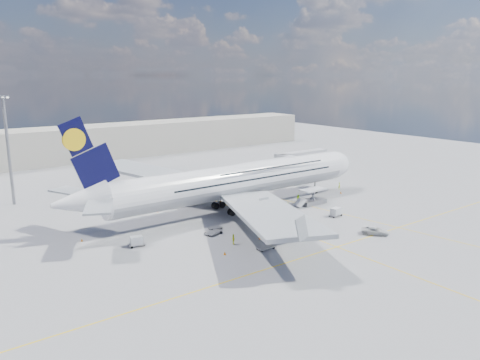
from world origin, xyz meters
TOP-DOWN VIEW (x-y plane):
  - ground at (0.00, 0.00)m, footprint 300.00×300.00m
  - taxi_line_main at (0.00, 0.00)m, footprint 0.25×220.00m
  - taxi_line_cross at (0.00, -20.00)m, footprint 120.00×0.25m
  - taxi_line_diag at (14.00, 10.00)m, footprint 14.16×99.06m
  - airliner at (0.26, 10.00)m, footprint 77.26×79.15m
  - jet_bridge at (29.81, 20.94)m, footprint 18.80×12.10m
  - cargo_loader at (16.82, 2.89)m, footprint 8.53×3.20m
  - light_mast at (-40.00, 45.00)m, footprint 3.00×0.70m
  - terminal at (0.00, 95.00)m, footprint 180.00×16.00m
  - tree_line at (40.00, 140.00)m, footprint 160.00×6.00m
  - dolly_row_a at (-10.97, -13.32)m, footprint 3.34×1.92m
  - dolly_row_b at (-13.91, -1.13)m, footprint 3.79×2.73m
  - dolly_row_c at (-11.89, 1.21)m, footprint 2.85×1.79m
  - dolly_back at (-28.51, 1.64)m, footprint 3.19×2.20m
  - dolly_nose_far at (13.79, -7.26)m, footprint 3.21×2.06m
  - dolly_nose_near at (-0.10, -7.41)m, footprint 2.85×1.83m
  - baggage_tug at (-3.99, -4.78)m, footprint 3.21×2.09m
  - catering_truck_inner at (-15.82, 29.89)m, footprint 6.59×3.10m
  - catering_truck_outer at (-19.84, 42.63)m, footprint 6.46×2.94m
  - service_van at (10.97, -19.85)m, footprint 4.99×5.54m
  - crew_nose at (33.30, 9.04)m, footprint 0.82×0.81m
  - crew_loader at (15.96, 6.66)m, footprint 1.08×1.06m
  - crew_wing at (-14.03, -7.92)m, footprint 0.83×1.22m
  - crew_van at (9.00, 2.91)m, footprint 0.91×0.95m
  - crew_tug at (5.73, -2.12)m, footprint 1.28×0.94m
  - cone_nose at (30.16, 5.68)m, footprint 0.47×0.47m
  - cone_wing_left_inner at (-15.73, 18.78)m, footprint 0.38×0.38m
  - cone_wing_left_outer at (-15.85, 39.55)m, footprint 0.39×0.39m
  - cone_wing_right_inner at (-8.46, -8.59)m, footprint 0.44×0.44m
  - cone_wing_right_outer at (-18.18, -11.12)m, footprint 0.46×0.46m
  - cone_tail at (-35.53, 10.08)m, footprint 0.41×0.41m

SIDE VIEW (x-z plane):
  - ground at x=0.00m, z-range 0.00..0.00m
  - taxi_line_main at x=0.00m, z-range 0.00..0.01m
  - taxi_line_cross at x=0.00m, z-range 0.00..0.01m
  - taxi_line_diag at x=14.00m, z-range 0.00..0.01m
  - cone_wing_left_inner at x=-15.73m, z-range -0.01..0.48m
  - cone_wing_left_outer at x=-15.85m, z-range -0.01..0.49m
  - cone_tail at x=-35.53m, z-range -0.01..0.51m
  - cone_wing_right_inner at x=-8.46m, z-range -0.01..0.55m
  - cone_wing_right_outer at x=-18.18m, z-range -0.01..0.57m
  - cone_nose at x=30.16m, z-range -0.01..0.59m
  - dolly_nose_near at x=-0.10m, z-range 0.11..0.50m
  - dolly_row_c at x=-11.89m, z-range 0.11..0.50m
  - dolly_row_a at x=-10.97m, z-range 0.13..0.60m
  - dolly_row_b at x=-13.91m, z-range 0.14..0.64m
  - service_van at x=10.97m, z-range 0.00..1.43m
  - baggage_tug at x=-3.99m, z-range -0.11..1.74m
  - crew_van at x=9.00m, z-range 0.00..1.64m
  - crew_loader at x=15.96m, z-range 0.00..1.76m
  - crew_tug at x=5.73m, z-range 0.00..1.78m
  - crew_nose at x=33.30m, z-range 0.00..1.91m
  - crew_wing at x=-14.03m, z-range 0.00..1.92m
  - dolly_back at x=-28.51m, z-range 0.07..1.91m
  - dolly_nose_far at x=13.79m, z-range 0.07..1.97m
  - cargo_loader at x=16.82m, z-range -0.59..3.09m
  - catering_truck_outer at x=-19.84m, z-range -0.13..3.61m
  - catering_truck_inner at x=-15.82m, z-range -0.11..3.69m
  - tree_line at x=40.00m, z-range 0.00..8.00m
  - terminal at x=0.00m, z-range 0.00..12.00m
  - jet_bridge at x=29.81m, z-range 2.60..11.10m
  - airliner at x=0.26m, z-range -4.98..18.72m
  - light_mast at x=-40.00m, z-range 0.46..25.96m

